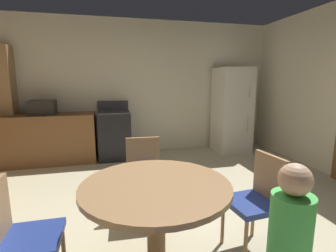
# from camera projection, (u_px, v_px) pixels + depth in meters

# --- Properties ---
(ground_plane) EXTENTS (14.00, 14.00, 0.00)m
(ground_plane) POSITION_uv_depth(u_px,v_px,m) (174.00, 227.00, 2.61)
(ground_plane) COLOR beige
(wall_back) EXTENTS (5.95, 0.12, 2.70)m
(wall_back) POSITION_uv_depth(u_px,v_px,m) (138.00, 88.00, 5.18)
(wall_back) COLOR beige
(wall_back) RESTS_ON ground
(kitchen_counter) EXTENTS (1.80, 0.60, 0.90)m
(kitchen_counter) POSITION_uv_depth(u_px,v_px,m) (44.00, 139.00, 4.56)
(kitchen_counter) COLOR brown
(kitchen_counter) RESTS_ON ground
(pantry_column) EXTENTS (0.44, 0.36, 2.10)m
(pantry_column) POSITION_uv_depth(u_px,v_px,m) (2.00, 106.00, 4.46)
(pantry_column) COLOR #9E754C
(pantry_column) RESTS_ON ground
(oven_range) EXTENTS (0.60, 0.60, 1.10)m
(oven_range) POSITION_uv_depth(u_px,v_px,m) (114.00, 135.00, 4.85)
(oven_range) COLOR black
(oven_range) RESTS_ON ground
(refrigerator) EXTENTS (0.68, 0.68, 1.76)m
(refrigerator) POSITION_uv_depth(u_px,v_px,m) (232.00, 110.00, 5.28)
(refrigerator) COLOR silver
(refrigerator) RESTS_ON ground
(microwave) EXTENTS (0.44, 0.32, 0.26)m
(microwave) POSITION_uv_depth(u_px,v_px,m) (42.00, 107.00, 4.46)
(microwave) COLOR black
(microwave) RESTS_ON kitchen_counter
(dining_table) EXTENTS (1.11, 1.11, 0.76)m
(dining_table) POSITION_uv_depth(u_px,v_px,m) (156.00, 204.00, 1.86)
(dining_table) COLOR #9E754C
(dining_table) RESTS_ON ground
(chair_north) EXTENTS (0.42, 0.42, 0.87)m
(chair_north) POSITION_uv_depth(u_px,v_px,m) (144.00, 172.00, 2.78)
(chair_north) COLOR #9E754C
(chair_north) RESTS_ON ground
(chair_west) EXTENTS (0.40, 0.40, 0.87)m
(chair_west) POSITION_uv_depth(u_px,v_px,m) (18.00, 234.00, 1.66)
(chair_west) COLOR #9E754C
(chair_west) RESTS_ON ground
(chair_east) EXTENTS (0.44, 0.44, 0.87)m
(chair_east) POSITION_uv_depth(u_px,v_px,m) (258.00, 197.00, 2.19)
(chair_east) COLOR #9E754C
(chair_east) RESTS_ON ground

